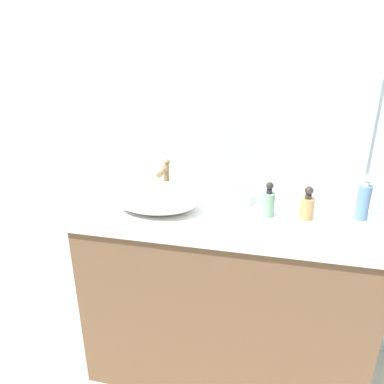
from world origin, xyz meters
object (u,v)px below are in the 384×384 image
at_px(tissue_box, 232,189).
at_px(sink_basin, 156,197).
at_px(soap_dispenser, 307,206).
at_px(perfume_bottle, 363,201).
at_px(lotion_bottle, 268,202).

bearing_deg(tissue_box, sink_basin, -154.38).
height_order(sink_basin, soap_dispenser, soap_dispenser).
relative_size(sink_basin, perfume_bottle, 2.02).
distance_m(sink_basin, lotion_bottle, 0.49).
distance_m(sink_basin, soap_dispenser, 0.65).
xyz_separation_m(sink_basin, perfume_bottle, (0.87, 0.10, 0.03)).
bearing_deg(perfume_bottle, lotion_bottle, -172.14).
xyz_separation_m(sink_basin, tissue_box, (0.32, 0.15, 0.01)).
bearing_deg(soap_dispenser, lotion_bottle, -177.28).
height_order(sink_basin, lotion_bottle, lotion_bottle).
bearing_deg(sink_basin, soap_dispenser, 4.44).
bearing_deg(tissue_box, perfume_bottle, -6.10).
bearing_deg(perfume_bottle, sink_basin, -173.74).
bearing_deg(lotion_bottle, perfume_bottle, 7.86).
distance_m(soap_dispenser, tissue_box, 0.34).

